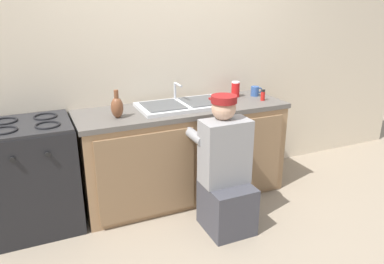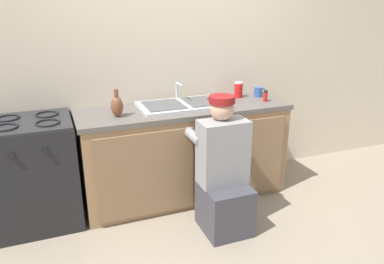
{
  "view_description": "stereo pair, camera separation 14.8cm",
  "coord_description": "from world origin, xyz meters",
  "px_view_note": "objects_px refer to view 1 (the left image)",
  "views": [
    {
      "loc": [
        -1.24,
        -2.69,
        1.79
      ],
      "look_at": [
        0.0,
        0.1,
        0.7
      ],
      "focal_mm": 35.0,
      "sensor_mm": 36.0,
      "label": 1
    },
    {
      "loc": [
        -1.11,
        -2.75,
        1.79
      ],
      "look_at": [
        0.0,
        0.1,
        0.7
      ],
      "focal_mm": 35.0,
      "sensor_mm": 36.0,
      "label": 2
    }
  ],
  "objects_px": {
    "vase_decorative": "(117,107)",
    "stove_range": "(34,176)",
    "coffee_mug": "(255,91)",
    "sink_double_basin": "(183,105)",
    "plumber_person": "(225,176)",
    "soda_cup_red": "(235,89)",
    "spice_bottle_red": "(263,95)"
  },
  "relations": [
    {
      "from": "vase_decorative",
      "to": "soda_cup_red",
      "type": "bearing_deg",
      "value": 9.69
    },
    {
      "from": "plumber_person",
      "to": "vase_decorative",
      "type": "distance_m",
      "value": 1.03
    },
    {
      "from": "plumber_person",
      "to": "spice_bottle_red",
      "type": "relative_size",
      "value": 10.52
    },
    {
      "from": "stove_range",
      "to": "vase_decorative",
      "type": "height_order",
      "value": "vase_decorative"
    },
    {
      "from": "sink_double_basin",
      "to": "coffee_mug",
      "type": "bearing_deg",
      "value": 5.45
    },
    {
      "from": "plumber_person",
      "to": "spice_bottle_red",
      "type": "height_order",
      "value": "plumber_person"
    },
    {
      "from": "sink_double_basin",
      "to": "soda_cup_red",
      "type": "xyz_separation_m",
      "value": [
        0.61,
        0.12,
        0.06
      ]
    },
    {
      "from": "stove_range",
      "to": "coffee_mug",
      "type": "distance_m",
      "value": 2.17
    },
    {
      "from": "plumber_person",
      "to": "vase_decorative",
      "type": "height_order",
      "value": "vase_decorative"
    },
    {
      "from": "sink_double_basin",
      "to": "stove_range",
      "type": "height_order",
      "value": "sink_double_basin"
    },
    {
      "from": "sink_double_basin",
      "to": "stove_range",
      "type": "relative_size",
      "value": 0.88
    },
    {
      "from": "plumber_person",
      "to": "coffee_mug",
      "type": "xyz_separation_m",
      "value": [
        0.72,
        0.72,
        0.47
      ]
    },
    {
      "from": "soda_cup_red",
      "to": "spice_bottle_red",
      "type": "distance_m",
      "value": 0.28
    },
    {
      "from": "plumber_person",
      "to": "coffee_mug",
      "type": "bearing_deg",
      "value": 45.08
    },
    {
      "from": "stove_range",
      "to": "spice_bottle_red",
      "type": "xyz_separation_m",
      "value": [
        2.08,
        -0.1,
        0.48
      ]
    },
    {
      "from": "coffee_mug",
      "to": "vase_decorative",
      "type": "height_order",
      "value": "vase_decorative"
    },
    {
      "from": "coffee_mug",
      "to": "sink_double_basin",
      "type": "bearing_deg",
      "value": -174.55
    },
    {
      "from": "spice_bottle_red",
      "to": "vase_decorative",
      "type": "relative_size",
      "value": 0.46
    },
    {
      "from": "stove_range",
      "to": "coffee_mug",
      "type": "relative_size",
      "value": 7.21
    },
    {
      "from": "spice_bottle_red",
      "to": "coffee_mug",
      "type": "bearing_deg",
      "value": 79.74
    },
    {
      "from": "plumber_person",
      "to": "coffee_mug",
      "type": "height_order",
      "value": "plumber_person"
    },
    {
      "from": "sink_double_basin",
      "to": "soda_cup_red",
      "type": "distance_m",
      "value": 0.63
    },
    {
      "from": "sink_double_basin",
      "to": "plumber_person",
      "type": "xyz_separation_m",
      "value": [
        0.1,
        -0.64,
        -0.44
      ]
    },
    {
      "from": "sink_double_basin",
      "to": "vase_decorative",
      "type": "distance_m",
      "value": 0.62
    },
    {
      "from": "soda_cup_red",
      "to": "plumber_person",
      "type": "bearing_deg",
      "value": -124.06
    },
    {
      "from": "soda_cup_red",
      "to": "spice_bottle_red",
      "type": "bearing_deg",
      "value": -53.92
    },
    {
      "from": "stove_range",
      "to": "vase_decorative",
      "type": "relative_size",
      "value": 3.95
    },
    {
      "from": "stove_range",
      "to": "vase_decorative",
      "type": "xyz_separation_m",
      "value": [
        0.69,
        -0.08,
        0.52
      ]
    },
    {
      "from": "soda_cup_red",
      "to": "stove_range",
      "type": "bearing_deg",
      "value": -176.27
    },
    {
      "from": "plumber_person",
      "to": "soda_cup_red",
      "type": "bearing_deg",
      "value": 55.94
    },
    {
      "from": "stove_range",
      "to": "soda_cup_red",
      "type": "xyz_separation_m",
      "value": [
        1.91,
        0.12,
        0.5
      ]
    },
    {
      "from": "vase_decorative",
      "to": "stove_range",
      "type": "bearing_deg",
      "value": 173.01
    }
  ]
}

